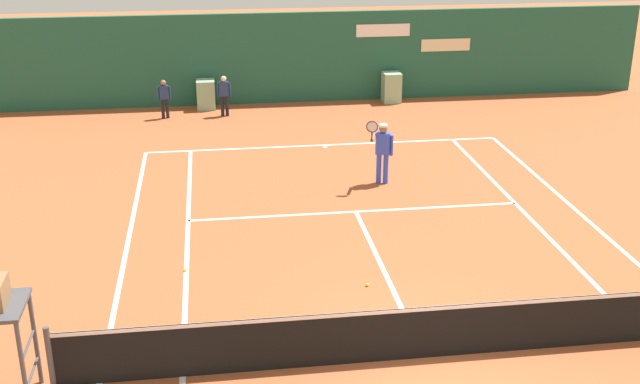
{
  "coord_description": "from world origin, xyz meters",
  "views": [
    {
      "loc": [
        -3.33,
        -11.1,
        7.4
      ],
      "look_at": [
        -0.96,
        5.78,
        0.8
      ],
      "focal_mm": 44.93,
      "sensor_mm": 36.0,
      "label": 1
    }
  ],
  "objects_px": {
    "tennis_ball_by_sideline": "(367,285)",
    "tennis_ball_near_service_line": "(186,270)",
    "player_on_baseline": "(382,148)",
    "ball_kid_right_post": "(164,96)",
    "ball_kid_left_post": "(224,93)"
  },
  "relations": [
    {
      "from": "player_on_baseline",
      "to": "tennis_ball_near_service_line",
      "type": "bearing_deg",
      "value": 60.5
    },
    {
      "from": "tennis_ball_near_service_line",
      "to": "player_on_baseline",
      "type": "bearing_deg",
      "value": 41.56
    },
    {
      "from": "ball_kid_left_post",
      "to": "tennis_ball_near_service_line",
      "type": "xyz_separation_m",
      "value": [
        -1.14,
        -11.62,
        -0.76
      ]
    },
    {
      "from": "player_on_baseline",
      "to": "tennis_ball_by_sideline",
      "type": "distance_m",
      "value": 5.89
    },
    {
      "from": "ball_kid_left_post",
      "to": "tennis_ball_near_service_line",
      "type": "height_order",
      "value": "ball_kid_left_post"
    },
    {
      "from": "ball_kid_left_post",
      "to": "tennis_ball_by_sideline",
      "type": "xyz_separation_m",
      "value": [
        2.41,
        -12.77,
        -0.76
      ]
    },
    {
      "from": "player_on_baseline",
      "to": "tennis_ball_near_service_line",
      "type": "distance_m",
      "value": 6.79
    },
    {
      "from": "player_on_baseline",
      "to": "tennis_ball_by_sideline",
      "type": "height_order",
      "value": "player_on_baseline"
    },
    {
      "from": "tennis_ball_by_sideline",
      "to": "ball_kid_right_post",
      "type": "bearing_deg",
      "value": 109.02
    },
    {
      "from": "tennis_ball_by_sideline",
      "to": "ball_kid_left_post",
      "type": "bearing_deg",
      "value": 100.69
    },
    {
      "from": "ball_kid_left_post",
      "to": "tennis_ball_near_service_line",
      "type": "bearing_deg",
      "value": 90.04
    },
    {
      "from": "player_on_baseline",
      "to": "ball_kid_right_post",
      "type": "relative_size",
      "value": 1.41
    },
    {
      "from": "ball_kid_left_post",
      "to": "ball_kid_right_post",
      "type": "relative_size",
      "value": 1.05
    },
    {
      "from": "player_on_baseline",
      "to": "tennis_ball_near_service_line",
      "type": "xyz_separation_m",
      "value": [
        -5.03,
        -4.46,
        -0.94
      ]
    },
    {
      "from": "tennis_ball_by_sideline",
      "to": "tennis_ball_near_service_line",
      "type": "bearing_deg",
      "value": 161.94
    }
  ]
}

